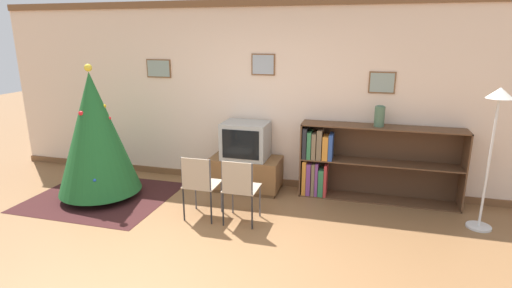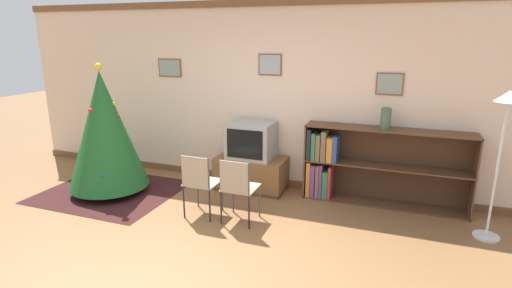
{
  "view_description": "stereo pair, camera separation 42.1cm",
  "coord_description": "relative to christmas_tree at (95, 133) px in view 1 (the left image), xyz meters",
  "views": [
    {
      "loc": [
        1.45,
        -3.19,
        2.23
      ],
      "look_at": [
        0.2,
        1.34,
        0.93
      ],
      "focal_mm": 28.0,
      "sensor_mm": 36.0,
      "label": 1
    },
    {
      "loc": [
        1.85,
        -3.06,
        2.23
      ],
      "look_at": [
        0.2,
        1.34,
        0.93
      ],
      "focal_mm": 28.0,
      "sensor_mm": 36.0,
      "label": 2
    }
  ],
  "objects": [
    {
      "name": "wall_back",
      "position": [
        2.05,
        1.17,
        0.42
      ],
      "size": [
        8.67,
        0.11,
        2.7
      ],
      "color": "beige",
      "rests_on": "ground_plane"
    },
    {
      "name": "christmas_tree",
      "position": [
        0.0,
        0.0,
        0.0
      ],
      "size": [
        1.11,
        1.11,
        1.85
      ],
      "color": "maroon",
      "rests_on": "area_rug"
    },
    {
      "name": "vase",
      "position": [
        3.7,
        0.93,
        0.26
      ],
      "size": [
        0.13,
        0.13,
        0.28
      ],
      "color": "#47664C",
      "rests_on": "bookshelf"
    },
    {
      "name": "folding_chair_right",
      "position": [
        2.14,
        -0.27,
        -0.46
      ],
      "size": [
        0.4,
        0.4,
        0.82
      ],
      "color": "tan",
      "rests_on": "ground_plane"
    },
    {
      "name": "folding_chair_left",
      "position": [
        1.62,
        -0.27,
        -0.46
      ],
      "size": [
        0.4,
        0.4,
        0.82
      ],
      "color": "tan",
      "rests_on": "ground_plane"
    },
    {
      "name": "tv_console",
      "position": [
        1.88,
        0.83,
        -0.68
      ],
      "size": [
        1.02,
        0.54,
        0.49
      ],
      "color": "brown",
      "rests_on": "ground_plane"
    },
    {
      "name": "standing_lamp",
      "position": [
        4.91,
        0.39,
        0.36
      ],
      "size": [
        0.28,
        0.28,
        1.67
      ],
      "color": "silver",
      "rests_on": "ground_plane"
    },
    {
      "name": "ground_plane",
      "position": [
        2.05,
        -1.3,
        -0.93
      ],
      "size": [
        24.0,
        24.0,
        0.0
      ],
      "primitive_type": "plane",
      "color": "brown"
    },
    {
      "name": "television",
      "position": [
        1.88,
        0.83,
        -0.18
      ],
      "size": [
        0.65,
        0.5,
        0.53
      ],
      "color": "#9E9E99",
      "rests_on": "tv_console"
    },
    {
      "name": "area_rug",
      "position": [
        0.0,
        -0.0,
        -0.92
      ],
      "size": [
        1.88,
        1.61,
        0.01
      ],
      "color": "#381919",
      "rests_on": "ground_plane"
    },
    {
      "name": "bookshelf",
      "position": [
        3.36,
        0.94,
        -0.42
      ],
      "size": [
        2.13,
        0.36,
        1.05
      ],
      "color": "brown",
      "rests_on": "ground_plane"
    }
  ]
}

